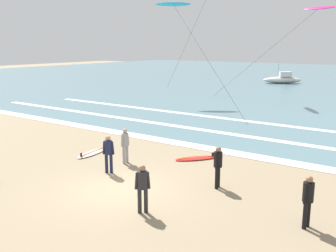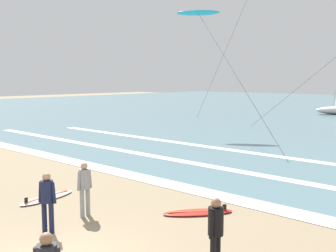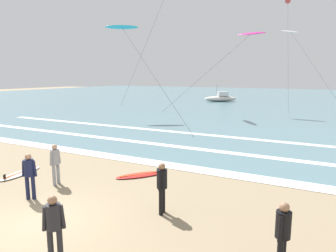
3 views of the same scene
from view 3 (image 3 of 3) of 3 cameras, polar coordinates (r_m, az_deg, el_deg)
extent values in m
plane|color=#937F60|center=(9.89, -23.07, -16.40)|extent=(160.00, 160.00, 0.00)
cube|color=slate|center=(57.48, 20.56, 4.69)|extent=(140.00, 90.00, 0.01)
cube|color=white|center=(14.51, -0.18, -7.26)|extent=(54.51, 0.93, 0.01)
cube|color=white|center=(17.21, 9.32, -4.70)|extent=(49.30, 0.60, 0.01)
cube|color=white|center=(21.40, 10.46, -1.95)|extent=(42.69, 0.62, 0.01)
cylinder|color=black|center=(7.12, 20.72, -16.82)|extent=(0.32, 0.32, 0.58)
cylinder|color=black|center=(7.29, 21.15, -16.41)|extent=(0.11, 0.15, 0.56)
cylinder|color=black|center=(6.97, 20.23, -17.62)|extent=(0.11, 0.15, 0.56)
sphere|color=#9E7051|center=(6.96, 20.91, -13.97)|extent=(0.21, 0.21, 0.21)
cylinder|color=#232328|center=(7.77, -19.50, -20.22)|extent=(0.13, 0.13, 0.82)
cylinder|color=#232328|center=(7.79, -21.06, -20.24)|extent=(0.13, 0.13, 0.82)
cylinder|color=#232328|center=(7.46, -20.60, -15.54)|extent=(0.32, 0.32, 0.58)
cylinder|color=#232328|center=(7.46, -19.10, -15.68)|extent=(0.16, 0.16, 0.56)
cylinder|color=#232328|center=(7.49, -22.07, -15.74)|extent=(0.16, 0.16, 0.56)
sphere|color=#9E7051|center=(7.31, -20.78, -12.80)|extent=(0.21, 0.21, 0.21)
cylinder|color=#141938|center=(11.62, -24.74, -10.41)|extent=(0.13, 0.13, 0.82)
cylinder|color=#141938|center=(11.54, -23.81, -10.48)|extent=(0.13, 0.13, 0.82)
cylinder|color=#141938|center=(11.37, -24.52, -7.12)|extent=(0.32, 0.32, 0.58)
cylinder|color=#141938|center=(11.45, -25.38, -7.20)|extent=(0.16, 0.14, 0.56)
cylinder|color=#141938|center=(11.31, -23.63, -7.28)|extent=(0.16, 0.14, 0.56)
sphere|color=#9E7051|center=(11.28, -24.65, -5.24)|extent=(0.21, 0.21, 0.21)
cylinder|color=gray|center=(12.63, -20.49, -8.56)|extent=(0.13, 0.13, 0.82)
cylinder|color=gray|center=(12.75, -19.80, -8.35)|extent=(0.13, 0.13, 0.82)
cylinder|color=gray|center=(12.50, -20.33, -5.40)|extent=(0.32, 0.32, 0.58)
cylinder|color=gray|center=(12.39, -20.98, -5.68)|extent=(0.09, 0.14, 0.56)
cylinder|color=gray|center=(12.63, -19.68, -5.33)|extent=(0.09, 0.14, 0.56)
sphere|color=tan|center=(12.41, -20.43, -3.68)|extent=(0.21, 0.21, 0.21)
cylinder|color=black|center=(9.49, -1.33, -13.99)|extent=(0.13, 0.13, 0.82)
cylinder|color=black|center=(9.67, -0.92, -13.55)|extent=(0.13, 0.13, 0.82)
cylinder|color=black|center=(9.33, -1.14, -9.81)|extent=(0.32, 0.32, 0.58)
cylinder|color=black|center=(9.17, -1.53, -10.32)|extent=(0.11, 0.15, 0.56)
cylinder|color=black|center=(9.50, -0.75, -9.60)|extent=(0.11, 0.15, 0.56)
sphere|color=#9E7051|center=(9.21, -1.14, -7.55)|extent=(0.21, 0.21, 0.21)
ellipsoid|color=silver|center=(14.64, -25.78, -7.95)|extent=(0.88, 2.16, 0.09)
cube|color=#D84C19|center=(14.63, -25.80, -7.76)|extent=(0.34, 1.78, 0.01)
cube|color=black|center=(14.08, -28.21, -8.28)|extent=(0.03, 0.12, 0.16)
ellipsoid|color=red|center=(13.05, -5.20, -9.09)|extent=(1.79, 2.01, 0.09)
cube|color=#D84C19|center=(13.04, -5.20, -8.88)|extent=(1.20, 1.45, 0.01)
cube|color=black|center=(13.28, -1.81, -8.16)|extent=(0.09, 0.10, 0.16)
ellipsoid|color=#23A8C6|center=(31.54, -8.64, 17.78)|extent=(3.12, 2.35, 0.43)
cylinder|color=#333333|center=(25.72, -3.09, 9.93)|extent=(10.41, 6.30, 8.82)
ellipsoid|color=white|center=(44.24, 21.90, 16.02)|extent=(2.50, 3.05, 0.43)
cylinder|color=#333333|center=(38.46, 25.87, 9.55)|extent=(7.02, 10.37, 9.76)
cylinder|color=#333333|center=(39.56, -4.75, 13.64)|extent=(9.29, 2.91, 14.20)
ellipsoid|color=#CC2384|center=(35.15, 15.29, 16.31)|extent=(3.29, 1.33, 0.43)
cylinder|color=#333333|center=(34.73, 6.90, 9.56)|extent=(9.20, 3.11, 8.59)
ellipsoid|color=red|center=(51.31, 21.45, 20.87)|extent=(0.86, 3.22, 0.43)
cylinder|color=#333333|center=(43.51, 21.49, 13.11)|extent=(2.51, 13.40, 14.90)
ellipsoid|color=beige|center=(49.93, 9.73, 5.03)|extent=(5.27, 4.30, 0.90)
cube|color=silver|center=(49.99, 10.20, 5.94)|extent=(1.86, 1.75, 0.70)
cylinder|color=#B2B2B2|center=(49.69, 9.10, 6.59)|extent=(0.08, 0.08, 1.80)
camera|label=1|loc=(4.92, -177.10, 3.35)|focal=40.67mm
camera|label=2|loc=(1.24, 41.25, -1.64)|focal=42.96mm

